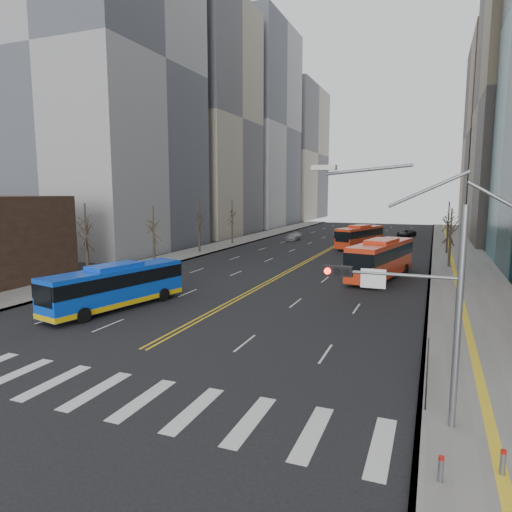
{
  "coord_description": "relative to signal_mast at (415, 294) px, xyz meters",
  "views": [
    {
      "loc": [
        14.27,
        -14.69,
        8.43
      ],
      "look_at": [
        2.36,
        15.7,
        3.81
      ],
      "focal_mm": 32.0,
      "sensor_mm": 36.0,
      "label": 1
    }
  ],
  "objects": [
    {
      "name": "car_dark_mid",
      "position": [
        -3.6,
        41.29,
        -4.23
      ],
      "size": [
        2.6,
        3.94,
        1.25
      ],
      "primitive_type": "imported",
      "rotation": [
        0.0,
        0.0,
        -0.34
      ],
      "color": "black",
      "rests_on": "ground"
    },
    {
      "name": "red_bus_far",
      "position": [
        -9.81,
        52.23,
        -2.92
      ],
      "size": [
        5.74,
        11.19,
        3.48
      ],
      "color": "red",
      "rests_on": "ground"
    },
    {
      "name": "street_trees",
      "position": [
        -20.94,
        32.55,
        0.02
      ],
      "size": [
        35.2,
        47.2,
        7.6
      ],
      "color": "#31291E",
      "rests_on": "ground"
    },
    {
      "name": "bollards",
      "position": [
        2.5,
        -2.16,
        -4.3
      ],
      "size": [
        2.87,
        3.17,
        0.78
      ],
      "color": "slate",
      "rests_on": "sidewalk_right"
    },
    {
      "name": "sidewalk_left",
      "position": [
        -30.27,
        43.0,
        -4.78
      ],
      "size": [
        5.0,
        130.0,
        0.15
      ],
      "primitive_type": "cube",
      "color": "gray",
      "rests_on": "ground"
    },
    {
      "name": "centerline",
      "position": [
        -13.77,
        53.0,
        -4.85
      ],
      "size": [
        0.55,
        100.0,
        0.01
      ],
      "color": "gold",
      "rests_on": "ground"
    },
    {
      "name": "car_dark_far",
      "position": [
        -4.32,
        73.25,
        -4.18
      ],
      "size": [
        3.71,
        5.32,
        1.35
      ],
      "primitive_type": "imported",
      "rotation": [
        0.0,
        0.0,
        -0.33
      ],
      "color": "black",
      "rests_on": "ground"
    },
    {
      "name": "ground",
      "position": [
        -13.77,
        -2.0,
        -4.86
      ],
      "size": [
        220.0,
        220.0,
        0.0
      ],
      "primitive_type": "plane",
      "color": "black"
    },
    {
      "name": "car_silver",
      "position": [
        -22.26,
        59.3,
        -4.19
      ],
      "size": [
        2.21,
        4.73,
        1.34
      ],
      "primitive_type": "imported",
      "rotation": [
        0.0,
        0.0,
        -0.07
      ],
      "color": "gray",
      "rests_on": "ground"
    },
    {
      "name": "car_white",
      "position": [
        -26.27,
        16.49,
        -4.1
      ],
      "size": [
        3.25,
        4.83,
        1.51
      ],
      "primitive_type": "imported",
      "rotation": [
        0.0,
        0.0,
        0.4
      ],
      "color": "silver",
      "rests_on": "ground"
    },
    {
      "name": "signal_mast",
      "position": [
        0.0,
        0.0,
        0.0
      ],
      "size": [
        5.37,
        0.37,
        9.39
      ],
      "color": "slate",
      "rests_on": "ground"
    },
    {
      "name": "blue_bus",
      "position": [
        -20.71,
        9.65,
        -3.14
      ],
      "size": [
        4.78,
        11.43,
        3.28
      ],
      "color": "blue",
      "rests_on": "ground"
    },
    {
      "name": "crosswalk",
      "position": [
        -13.77,
        -2.0,
        -4.85
      ],
      "size": [
        26.7,
        4.0,
        0.01
      ],
      "color": "silver",
      "rests_on": "ground"
    },
    {
      "name": "sidewalk_right",
      "position": [
        3.73,
        43.0,
        -4.78
      ],
      "size": [
        7.0,
        130.0,
        0.15
      ],
      "primitive_type": "cube",
      "color": "gray",
      "rests_on": "ground"
    },
    {
      "name": "pedestrian_railing",
      "position": [
        0.53,
        4.0,
        -4.03
      ],
      "size": [
        0.06,
        6.06,
        1.02
      ],
      "color": "black",
      "rests_on": "sidewalk_right"
    },
    {
      "name": "red_bus_near",
      "position": [
        -4.17,
        28.67,
        -2.72
      ],
      "size": [
        5.29,
        12.55,
        3.85
      ],
      "color": "red",
      "rests_on": "ground"
    },
    {
      "name": "office_towers",
      "position": [
        -13.64,
        66.51,
        19.07
      ],
      "size": [
        83.0,
        134.0,
        58.0
      ],
      "color": "gray",
      "rests_on": "ground"
    }
  ]
}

